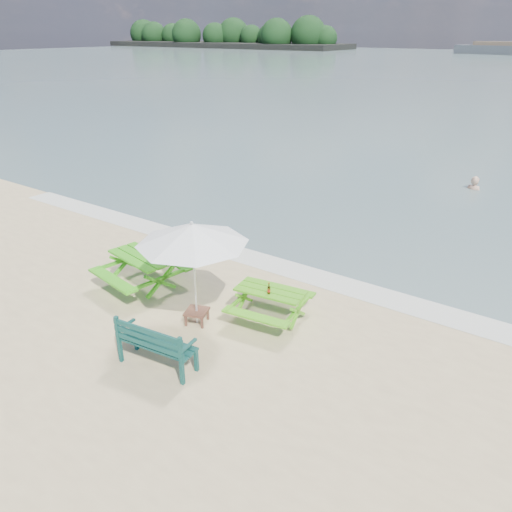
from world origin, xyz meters
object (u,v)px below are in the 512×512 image
Objects in this scene: picnic_table_left at (142,272)px; side_table at (197,316)px; park_bench at (158,353)px; swimmer at (472,198)px; picnic_table_right at (270,305)px; patio_umbrella at (192,234)px; beer_bottle at (269,290)px.

picnic_table_left is 2.29m from side_table.
swimmer is at bearing 82.46° from park_bench.
side_table is 0.33× the size of swimmer.
picnic_table_right is at bearing 73.41° from park_bench.
swimmer is (2.48, 13.97, -2.49)m from patio_umbrella.
beer_bottle is (3.50, 0.39, 0.40)m from picnic_table_left.
picnic_table_left is at bearing 167.10° from patio_umbrella.
swimmer is (2.48, 13.97, -0.55)m from side_table.
picnic_table_left is 1.21× the size of swimmer.
swimmer reaches higher than side_table.
side_table is 2.33× the size of beer_bottle.
picnic_table_left is at bearing -170.63° from picnic_table_right.
picnic_table_left is 3.37m from park_bench.
beer_bottle reaches higher than swimmer.
park_bench is at bearing -38.44° from picnic_table_left.
park_bench is (2.64, -2.09, -0.11)m from picnic_table_left.
picnic_table_left is 3.70× the size of side_table.
side_table is at bearing -144.80° from beer_bottle.
picnic_table_left is 1.20× the size of picnic_table_right.
picnic_table_right is 7.18× the size of beer_bottle.
picnic_table_left reaches higher than picnic_table_right.
park_bench is 2.68m from beer_bottle.
picnic_table_right is 2.77m from park_bench.
side_table is (2.22, -0.51, -0.24)m from picnic_table_left.
picnic_table_left is 2.84m from patio_umbrella.
side_table is (-0.42, 1.58, -0.14)m from park_bench.
picnic_table_right is at bearing 41.54° from patio_umbrella.
patio_umbrella reaches higher than picnic_table_left.
picnic_table_right is 1.01× the size of swimmer.
picnic_table_right is 0.49m from beer_bottle.
park_bench reaches higher than picnic_table_left.
patio_umbrella is at bearing 104.83° from park_bench.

